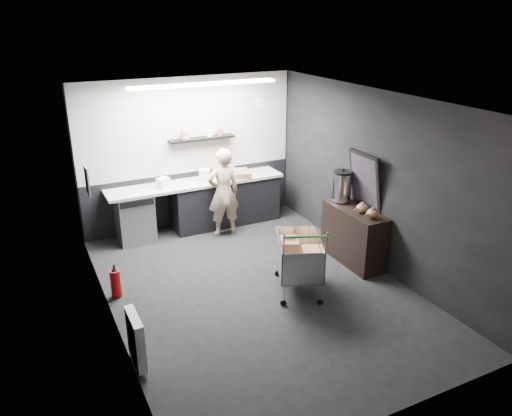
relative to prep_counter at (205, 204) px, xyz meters
name	(u,v)px	position (x,y,z in m)	size (l,w,h in m)	color
floor	(257,289)	(-0.14, -2.42, -0.46)	(5.50, 5.50, 0.00)	black
ceiling	(257,100)	(-0.14, -2.42, 2.24)	(5.50, 5.50, 0.00)	silver
wall_back	(189,153)	(-0.14, 0.33, 0.89)	(5.50, 5.50, 0.00)	black
wall_front	(395,301)	(-0.14, -5.17, 0.89)	(5.50, 5.50, 0.00)	black
wall_left	(105,228)	(-2.14, -2.42, 0.89)	(5.50, 5.50, 0.00)	black
wall_right	(375,181)	(1.86, -2.42, 0.89)	(5.50, 5.50, 0.00)	black
kitchen_wall_panel	(188,126)	(-0.14, 0.31, 1.39)	(3.95, 0.02, 1.70)	#B5B5B0
dado_panel	(192,197)	(-0.14, 0.31, 0.04)	(3.95, 0.02, 1.00)	black
floating_shelf	(202,139)	(0.06, 0.20, 1.16)	(1.20, 0.22, 0.04)	black
wall_clock	(259,103)	(1.26, 0.30, 1.69)	(0.20, 0.20, 0.03)	white
poster	(87,180)	(-2.12, -1.12, 1.09)	(0.02, 0.30, 0.40)	white
poster_red_band	(87,176)	(-2.11, -1.12, 1.16)	(0.01, 0.22, 0.10)	red
radiator	(136,339)	(-2.08, -3.32, -0.11)	(0.10, 0.50, 0.60)	white
ceiling_strip	(204,84)	(-0.14, -0.57, 2.21)	(2.40, 0.20, 0.04)	white
prep_counter	(205,204)	(0.00, 0.00, 0.00)	(3.20, 0.61, 0.90)	black
person	(223,192)	(0.19, -0.45, 0.33)	(0.58, 0.38, 1.58)	beige
shopping_cart	(299,257)	(0.38, -2.69, 0.06)	(0.94, 1.20, 1.08)	silver
sideboard	(354,228)	(1.64, -2.28, 0.10)	(0.50, 1.18, 1.76)	black
fire_extinguisher	(116,282)	(-1.99, -1.74, -0.23)	(0.14, 0.14, 0.48)	#B40C0F
cardboard_box	(234,174)	(0.58, -0.05, 0.50)	(0.55, 0.42, 0.11)	#8A654A
pink_tub	(205,175)	(0.02, 0.00, 0.54)	(0.20, 0.20, 0.20)	silver
white_container	(163,183)	(-0.76, -0.05, 0.53)	(0.20, 0.15, 0.18)	white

